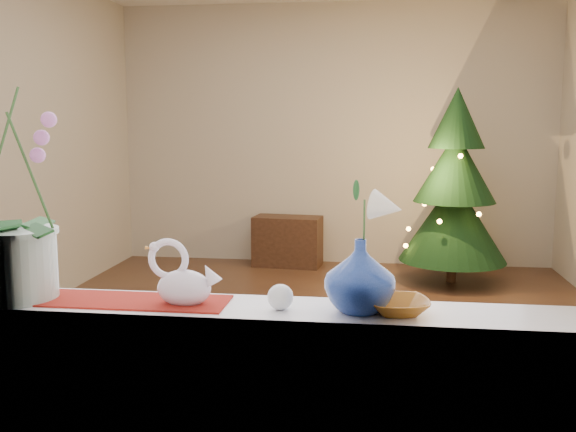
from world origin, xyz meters
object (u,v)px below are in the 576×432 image
paperweight (280,297)px  side_table (288,241)px  swan (184,274)px  amber_dish (398,307)px  xmas_tree (455,186)px  blue_vase (360,270)px  orchid_pot (14,182)px

paperweight → side_table: bearing=97.4°
swan → amber_dish: bearing=21.6°
swan → paperweight: swan is taller
paperweight → amber_dish: paperweight is taller
amber_dish → xmas_tree: xmas_tree is taller
side_table → paperweight: bearing=-76.6°
blue_vase → paperweight: size_ratio=3.22×
orchid_pot → blue_vase: size_ratio=2.98×
swan → xmas_tree: (1.31, 4.14, -0.12)m
orchid_pot → side_table: 4.76m
side_table → blue_vase: bearing=-73.7°
blue_vase → amber_dish: bearing=-3.7°
amber_dish → swan: bearing=179.5°
swan → xmas_tree: xmas_tree is taller
swan → blue_vase: blue_vase is taller
swan → blue_vase: (0.54, 0.00, 0.03)m
orchid_pot → swan: 0.61m
orchid_pot → xmas_tree: xmas_tree is taller
orchid_pot → side_table: bearing=87.0°
swan → blue_vase: bearing=22.2°
swan → blue_vase: size_ratio=0.91×
amber_dish → side_table: (-0.95, 4.64, -0.68)m
blue_vase → side_table: 4.77m
blue_vase → xmas_tree: xmas_tree is taller
swan → amber_dish: 0.65m
blue_vase → side_table: bearing=100.2°
blue_vase → side_table: size_ratio=0.36×
swan → paperweight: bearing=20.2°
paperweight → xmas_tree: xmas_tree is taller
swan → side_table: swan is taller
orchid_pot → amber_dish: bearing=-0.0°
paperweight → amber_dish: size_ratio=0.50×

